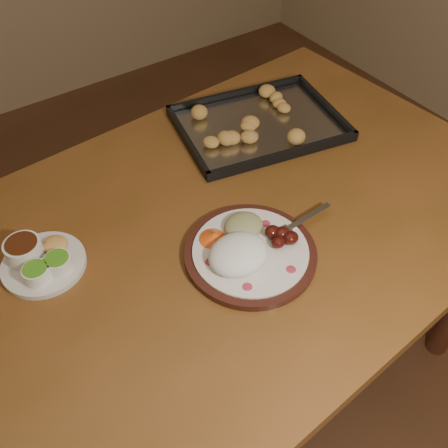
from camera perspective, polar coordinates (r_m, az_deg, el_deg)
ground at (r=1.67m, az=-4.37°, el=-22.22°), size 4.00×4.00×0.00m
dining_table at (r=1.17m, az=-1.59°, el=-3.72°), size 1.56×1.01×0.75m
dinner_plate at (r=1.03m, az=2.63°, el=-2.96°), size 0.36×0.28×0.06m
condiment_saucer at (r=1.08m, az=-20.33°, el=-3.86°), size 0.17×0.17×0.06m
baking_tray at (r=1.37m, az=4.00°, el=11.46°), size 0.48×0.39×0.04m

